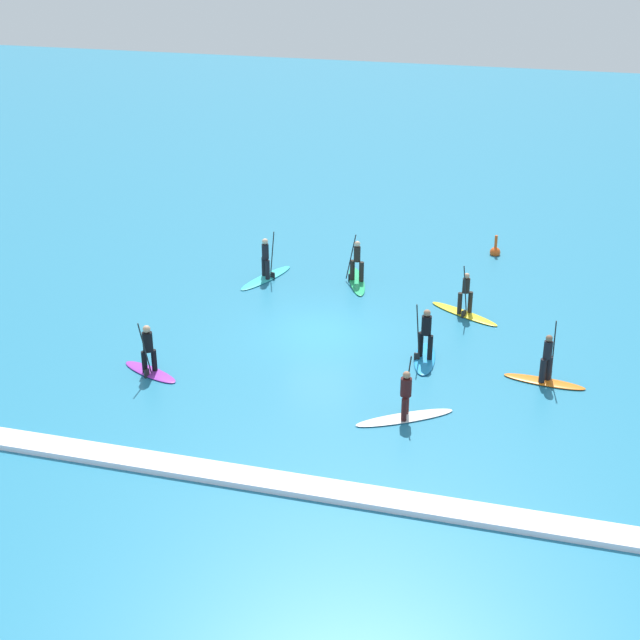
{
  "coord_description": "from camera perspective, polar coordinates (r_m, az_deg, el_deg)",
  "views": [
    {
      "loc": [
        8.23,
        -30.22,
        14.98
      ],
      "look_at": [
        0.0,
        0.0,
        0.5
      ],
      "focal_mm": 52.16,
      "sensor_mm": 36.0,
      "label": 1
    }
  ],
  "objects": [
    {
      "name": "surfer_on_orange_board",
      "position": [
        31.9,
        13.68,
        -3.01
      ],
      "size": [
        2.77,
        0.92,
        2.28
      ],
      "rotation": [
        0.0,
        0.0,
        6.16
      ],
      "color": "orange",
      "rests_on": "ground_plane"
    },
    {
      "name": "surfer_on_purple_board",
      "position": [
        32.08,
        -10.45,
        -2.31
      ],
      "size": [
        2.48,
        1.56,
        2.11
      ],
      "rotation": [
        0.0,
        0.0,
        5.87
      ],
      "color": "purple",
      "rests_on": "ground_plane"
    },
    {
      "name": "wave_crest",
      "position": [
        26.56,
        -5.65,
        -9.42
      ],
      "size": [
        24.18,
        0.9,
        0.18
      ],
      "primitive_type": "cube",
      "color": "white",
      "rests_on": "ground_plane"
    },
    {
      "name": "marker_buoy",
      "position": [
        42.89,
        10.7,
        4.16
      ],
      "size": [
        0.48,
        0.48,
        1.04
      ],
      "color": "#E55119",
      "rests_on": "ground_plane"
    },
    {
      "name": "surfer_on_white_board",
      "position": [
        29.07,
        5.25,
        -5.23
      ],
      "size": [
        3.07,
        2.24,
        2.18
      ],
      "rotation": [
        0.0,
        0.0,
        0.56
      ],
      "color": "white",
      "rests_on": "ground_plane"
    },
    {
      "name": "surfer_on_teal_board",
      "position": [
        39.45,
        -3.34,
        3.16
      ],
      "size": [
        1.74,
        3.33,
        2.16
      ],
      "rotation": [
        0.0,
        0.0,
        1.23
      ],
      "color": "#33C6CC",
      "rests_on": "ground_plane"
    },
    {
      "name": "surfer_on_blue_board",
      "position": [
        32.66,
        6.47,
        -1.6
      ],
      "size": [
        0.99,
        2.62,
        2.17
      ],
      "rotation": [
        0.0,
        0.0,
        4.82
      ],
      "color": "#1E8CD1",
      "rests_on": "ground_plane"
    },
    {
      "name": "ground_plane",
      "position": [
        34.72,
        -0.0,
        -0.75
      ],
      "size": [
        120.0,
        120.0,
        0.0
      ],
      "primitive_type": "plane",
      "color": "teal",
      "rests_on": "ground"
    },
    {
      "name": "surfer_on_green_board",
      "position": [
        39.07,
        2.26,
        2.94
      ],
      "size": [
        1.61,
        3.23,
        2.08
      ],
      "rotation": [
        0.0,
        0.0,
        1.9
      ],
      "color": "#23B266",
      "rests_on": "ground_plane"
    },
    {
      "name": "surfer_on_yellow_board",
      "position": [
        36.4,
        8.87,
        0.93
      ],
      "size": [
        3.01,
        2.11,
        2.21
      ],
      "rotation": [
        0.0,
        0.0,
        5.75
      ],
      "color": "yellow",
      "rests_on": "ground_plane"
    }
  ]
}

